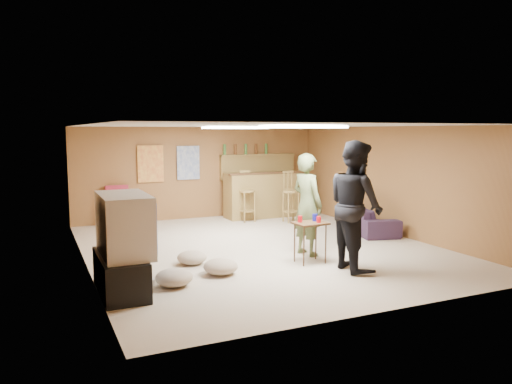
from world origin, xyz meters
name	(u,v)px	position (x,y,z in m)	size (l,w,h in m)	color
ground	(261,248)	(0.00, 0.00, 0.00)	(7.00, 7.00, 0.00)	tan
ceiling	(261,126)	(0.00, 0.00, 2.20)	(6.00, 7.00, 0.02)	silver
wall_back	(200,173)	(0.00, 3.50, 1.10)	(6.00, 0.02, 2.20)	brown
wall_front	(388,219)	(0.00, -3.50, 1.10)	(6.00, 0.02, 2.20)	brown
wall_left	(84,197)	(-3.00, 0.00, 1.10)	(0.02, 7.00, 2.20)	brown
wall_right	(394,181)	(3.00, 0.00, 1.10)	(0.02, 7.00, 2.20)	brown
tv_stand	(121,274)	(-2.72, -1.50, 0.25)	(0.55, 1.30, 0.50)	black
dvd_box	(138,279)	(-2.50, -1.50, 0.15)	(0.35, 0.50, 0.08)	#B2B2B7
tv_body	(124,225)	(-2.65, -1.50, 0.90)	(0.60, 1.10, 0.80)	#B2B2B7
tv_screen	(148,223)	(-2.34, -1.50, 0.90)	(0.02, 0.95, 0.65)	navy
bar_counter	(265,195)	(1.50, 2.95, 0.55)	(2.00, 0.60, 1.10)	brown
bar_lip	(270,173)	(1.50, 2.70, 1.10)	(2.10, 0.12, 0.05)	#3B2513
bar_shelf	(258,155)	(1.50, 3.40, 1.50)	(2.00, 0.18, 0.05)	brown
bar_backing	(258,167)	(1.50, 3.42, 1.20)	(2.00, 0.14, 0.60)	brown
poster_left	(151,164)	(-1.20, 3.46, 1.35)	(0.60, 0.03, 0.85)	#BF3F26
poster_right	(188,163)	(-0.30, 3.46, 1.35)	(0.55, 0.03, 0.80)	#334C99
folding_chair_stack	(118,205)	(-2.00, 3.30, 0.45)	(0.50, 0.14, 0.90)	maroon
ceiling_panel_front	(303,127)	(0.00, -1.50, 2.17)	(1.20, 0.60, 0.04)	white
ceiling_panel_back	(235,128)	(0.00, 1.20, 2.17)	(1.20, 0.60, 0.04)	white
person_olive	(307,204)	(0.52, -0.76, 0.87)	(0.63, 0.42, 1.74)	#556138
person_black	(355,205)	(0.74, -1.83, 0.99)	(0.96, 0.75, 1.97)	black
sofa	(367,218)	(2.70, 0.47, 0.27)	(1.86, 0.73, 0.54)	black
tray_table	(310,243)	(0.30, -1.24, 0.33)	(0.51, 0.41, 0.66)	#3B2513
cup_red_near	(300,219)	(0.16, -1.16, 0.71)	(0.07, 0.07, 0.10)	red
cup_red_far	(319,220)	(0.41, -1.32, 0.71)	(0.07, 0.07, 0.10)	red
cup_blue	(315,218)	(0.43, -1.17, 0.72)	(0.08, 0.08, 0.11)	#151692
bar_stool_left	(247,193)	(0.83, 2.53, 0.66)	(0.42, 0.42, 1.33)	brown
bar_stool_right	(291,195)	(1.72, 2.04, 0.64)	(0.40, 0.40, 1.27)	brown
cushion_near_tv	(221,266)	(-1.23, -1.26, 0.12)	(0.52, 0.52, 0.23)	tan
cushion_mid	(192,257)	(-1.45, -0.53, 0.11)	(0.47, 0.47, 0.21)	tan
cushion_far	(174,277)	(-2.01, -1.52, 0.12)	(0.52, 0.52, 0.23)	tan
bottle_row	(246,149)	(1.16, 3.38, 1.65)	(1.20, 0.08, 0.26)	#3F7233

